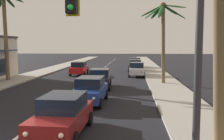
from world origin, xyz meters
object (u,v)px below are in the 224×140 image
Objects in this scene: sedan_oncoming_far at (79,68)px; sedan_fifth_in_queue at (100,78)px; traffic_signal_mast at (74,13)px; sedan_third_in_queue at (90,90)px; sedan_parked_nearest_kerb at (137,69)px; palm_right_nearest at (218,13)px; sedan_parked_far_kerb at (135,65)px; sedan_parked_mid_kerb at (135,63)px; palm_right_second at (163,25)px; sedan_lead_at_stop_bar at (63,115)px; palm_left_third at (5,20)px.

sedan_fifth_in_queue is at bearing -68.51° from sedan_oncoming_far.
traffic_signal_mast is 9.63m from sedan_third_in_queue.
traffic_signal_mast is at bearing -95.60° from sedan_parked_nearest_kerb.
sedan_third_in_queue is at bearing -75.81° from sedan_oncoming_far.
sedan_parked_nearest_kerb is 22.55m from palm_right_nearest.
sedan_fifth_in_queue and sedan_parked_far_kerb have the same top height.
sedan_third_in_queue is 1.00× the size of sedan_oncoming_far.
sedan_parked_far_kerb is (-0.03, -5.70, 0.00)m from sedan_parked_mid_kerb.
sedan_parked_mid_kerb is (7.27, 10.87, 0.00)m from sedan_oncoming_far.
palm_right_second is (4.68, 17.41, 1.01)m from traffic_signal_mast.
sedan_oncoming_far is 1.00× the size of sedan_parked_mid_kerb.
sedan_oncoming_far is (-3.90, 9.90, 0.00)m from sedan_fifth_in_queue.
sedan_parked_far_kerb is 13.56m from palm_right_second.
sedan_lead_at_stop_bar is 21.45m from sedan_parked_nearest_kerb.
traffic_signal_mast reaches higher than sedan_parked_mid_kerb.
palm_left_third is at bearing 123.41° from sedan_lead_at_stop_bar.
sedan_lead_at_stop_bar is 6.00m from sedan_third_in_queue.
sedan_third_in_queue is at bearing -96.93° from sedan_parked_mid_kerb.
sedan_fifth_in_queue and sedan_parked_nearest_kerb have the same top height.
sedan_third_in_queue is 9.81m from palm_right_nearest.
sedan_third_in_queue and sedan_oncoming_far have the same top height.
sedan_parked_nearest_kerb is at bearing 96.19° from palm_right_nearest.
palm_right_nearest reaches higher than sedan_parked_far_kerb.
sedan_parked_nearest_kerb is (3.44, 9.17, 0.00)m from sedan_fifth_in_queue.
palm_right_nearest is at bearing -85.83° from sedan_parked_mid_kerb.
sedan_lead_at_stop_bar is at bearing -99.38° from sedan_parked_nearest_kerb.
palm_left_third reaches higher than traffic_signal_mast.
palm_right_nearest is at bearing -84.91° from sedan_parked_far_kerb.
sedan_lead_at_stop_bar is 0.63× the size of palm_right_nearest.
sedan_parked_nearest_kerb is at bearing 84.40° from traffic_signal_mast.
sedan_lead_at_stop_bar is at bearing -80.06° from sedan_oncoming_far.
sedan_lead_at_stop_bar and sedan_parked_nearest_kerb have the same top height.
traffic_signal_mast is 1.56× the size of palm_right_nearest.
sedan_oncoming_far is 1.00× the size of sedan_parked_nearest_kerb.
sedan_parked_nearest_kerb is at bearing 77.68° from sedan_third_in_queue.
sedan_parked_nearest_kerb is 11.60m from sedan_parked_mid_kerb.
sedan_parked_far_kerb is at bearing 35.53° from sedan_oncoming_far.
palm_right_nearest reaches higher than sedan_oncoming_far.
sedan_oncoming_far is at bearing 174.34° from sedan_parked_nearest_kerb.
palm_left_third is 1.28× the size of palm_right_nearest.
sedan_oncoming_far and sedan_parked_far_kerb have the same top height.
sedan_third_in_queue is 6.00m from sedan_fifth_in_queue.
sedan_parked_mid_kerb is (2.29, 35.54, -3.83)m from traffic_signal_mast.
traffic_signal_mast reaches higher than sedan_parked_far_kerb.
sedan_lead_at_stop_bar is 1.00× the size of sedan_fifth_in_queue.
traffic_signal_mast is 30.17m from sedan_parked_far_kerb.
traffic_signal_mast is 2.49× the size of sedan_parked_mid_kerb.
sedan_oncoming_far is 1.00× the size of sedan_parked_far_kerb.
palm_right_second is (16.01, -0.80, -0.65)m from palm_left_third.
sedan_oncoming_far is 7.37m from sedan_parked_nearest_kerb.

